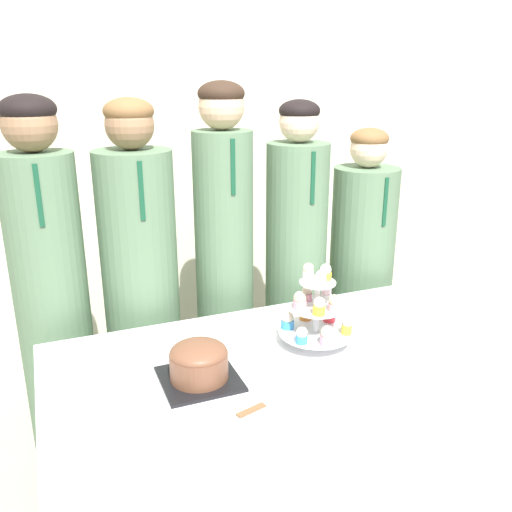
{
  "coord_description": "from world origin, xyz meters",
  "views": [
    {
      "loc": [
        -0.74,
        -1.09,
        1.67
      ],
      "look_at": [
        -0.12,
        0.44,
        1.12
      ],
      "focal_mm": 38.0,
      "sensor_mm": 36.0,
      "label": 1
    }
  ],
  "objects_px": {
    "round_cake": "(199,362)",
    "student_0": "(54,311)",
    "student_3": "(295,281)",
    "cupcake_stand": "(316,310)",
    "student_4": "(360,286)",
    "student_1": "(143,304)",
    "cake_knife": "(266,404)",
    "student_2": "(225,280)"
  },
  "relations": [
    {
      "from": "student_3",
      "to": "cupcake_stand",
      "type": "bearing_deg",
      "value": -109.73
    },
    {
      "from": "student_0",
      "to": "student_4",
      "type": "height_order",
      "value": "student_0"
    },
    {
      "from": "student_1",
      "to": "student_3",
      "type": "bearing_deg",
      "value": -0.0
    },
    {
      "from": "student_1",
      "to": "student_2",
      "type": "relative_size",
      "value": 0.96
    },
    {
      "from": "student_1",
      "to": "cake_knife",
      "type": "bearing_deg",
      "value": -77.71
    },
    {
      "from": "cupcake_stand",
      "to": "student_4",
      "type": "distance_m",
      "value": 0.86
    },
    {
      "from": "round_cake",
      "to": "student_1",
      "type": "relative_size",
      "value": 0.15
    },
    {
      "from": "student_0",
      "to": "cake_knife",
      "type": "bearing_deg",
      "value": -58.41
    },
    {
      "from": "student_4",
      "to": "student_2",
      "type": "bearing_deg",
      "value": -180.0
    },
    {
      "from": "student_0",
      "to": "student_1",
      "type": "relative_size",
      "value": 1.01
    },
    {
      "from": "cake_knife",
      "to": "cupcake_stand",
      "type": "height_order",
      "value": "cupcake_stand"
    },
    {
      "from": "student_2",
      "to": "student_4",
      "type": "distance_m",
      "value": 0.72
    },
    {
      "from": "cupcake_stand",
      "to": "student_0",
      "type": "bearing_deg",
      "value": 144.65
    },
    {
      "from": "round_cake",
      "to": "cupcake_stand",
      "type": "distance_m",
      "value": 0.46
    },
    {
      "from": "student_0",
      "to": "student_3",
      "type": "distance_m",
      "value": 1.07
    },
    {
      "from": "round_cake",
      "to": "cupcake_stand",
      "type": "relative_size",
      "value": 0.81
    },
    {
      "from": "cupcake_stand",
      "to": "student_1",
      "type": "relative_size",
      "value": 0.19
    },
    {
      "from": "student_2",
      "to": "round_cake",
      "type": "bearing_deg",
      "value": -114.97
    },
    {
      "from": "round_cake",
      "to": "student_2",
      "type": "xyz_separation_m",
      "value": [
        0.32,
        0.69,
        -0.02
      ]
    },
    {
      "from": "cake_knife",
      "to": "student_2",
      "type": "distance_m",
      "value": 0.9
    },
    {
      "from": "cake_knife",
      "to": "student_4",
      "type": "xyz_separation_m",
      "value": [
        0.88,
        0.88,
        -0.09
      ]
    },
    {
      "from": "cupcake_stand",
      "to": "student_2",
      "type": "bearing_deg",
      "value": 102.28
    },
    {
      "from": "student_0",
      "to": "student_2",
      "type": "distance_m",
      "value": 0.72
    },
    {
      "from": "round_cake",
      "to": "student_0",
      "type": "distance_m",
      "value": 0.79
    },
    {
      "from": "student_4",
      "to": "cupcake_stand",
      "type": "bearing_deg",
      "value": -133.64
    },
    {
      "from": "student_2",
      "to": "student_4",
      "type": "xyz_separation_m",
      "value": [
        0.71,
        0.0,
        -0.13
      ]
    },
    {
      "from": "cupcake_stand",
      "to": "student_1",
      "type": "bearing_deg",
      "value": 129.62
    },
    {
      "from": "round_cake",
      "to": "student_4",
      "type": "bearing_deg",
      "value": 33.77
    },
    {
      "from": "cake_knife",
      "to": "student_1",
      "type": "relative_size",
      "value": 0.19
    },
    {
      "from": "cake_knife",
      "to": "student_1",
      "type": "bearing_deg",
      "value": 86.35
    },
    {
      "from": "student_1",
      "to": "student_4",
      "type": "xyz_separation_m",
      "value": [
        1.07,
        -0.0,
        -0.08
      ]
    },
    {
      "from": "cake_knife",
      "to": "student_1",
      "type": "xyz_separation_m",
      "value": [
        -0.19,
        0.88,
        -0.01
      ]
    },
    {
      "from": "student_0",
      "to": "student_3",
      "type": "height_order",
      "value": "student_0"
    },
    {
      "from": "round_cake",
      "to": "student_0",
      "type": "relative_size",
      "value": 0.15
    },
    {
      "from": "cake_knife",
      "to": "student_0",
      "type": "relative_size",
      "value": 0.19
    },
    {
      "from": "round_cake",
      "to": "cake_knife",
      "type": "xyz_separation_m",
      "value": [
        0.14,
        -0.2,
        -0.06
      ]
    },
    {
      "from": "cake_knife",
      "to": "student_2",
      "type": "height_order",
      "value": "student_2"
    },
    {
      "from": "student_1",
      "to": "student_3",
      "type": "distance_m",
      "value": 0.71
    },
    {
      "from": "student_3",
      "to": "student_4",
      "type": "bearing_deg",
      "value": 0.0
    },
    {
      "from": "cupcake_stand",
      "to": "student_3",
      "type": "xyz_separation_m",
      "value": [
        0.22,
        0.6,
        -0.14
      ]
    },
    {
      "from": "student_0",
      "to": "student_4",
      "type": "distance_m",
      "value": 1.43
    },
    {
      "from": "cake_knife",
      "to": "student_4",
      "type": "distance_m",
      "value": 1.25
    }
  ]
}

